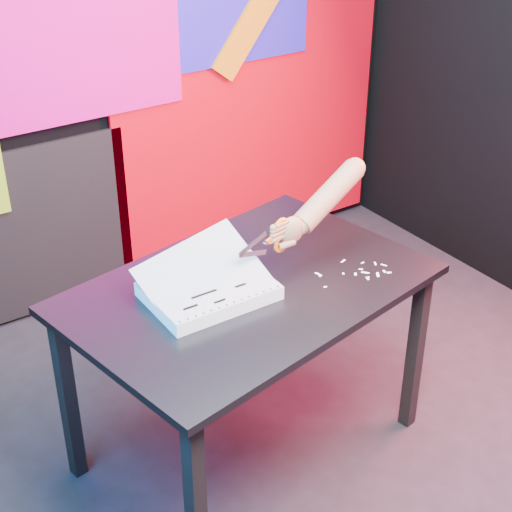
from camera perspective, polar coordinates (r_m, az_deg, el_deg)
room at (r=2.51m, az=6.14°, el=10.13°), size 3.01×3.01×2.71m
backdrop at (r=3.83m, az=-7.75°, el=10.90°), size 2.88×0.05×2.08m
work_table at (r=2.77m, az=-0.58°, el=-3.65°), size 1.36×1.03×0.75m
printout_stack at (r=2.65m, az=-3.46°, el=-2.49°), size 0.43×0.31×0.22m
scissors at (r=2.72m, az=1.60°, el=1.40°), size 0.24×0.05×0.13m
hand_forearm at (r=2.84m, az=4.86°, el=3.99°), size 0.46×0.14×0.23m
paper_clippings at (r=2.82m, az=7.61°, el=-1.15°), size 0.28×0.17×0.00m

